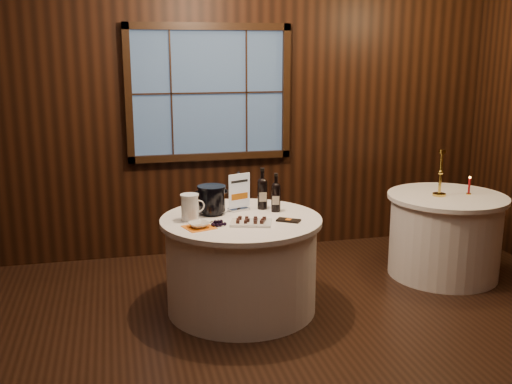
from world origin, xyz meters
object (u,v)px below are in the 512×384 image
object	(u,v)px
side_table	(445,235)
sign_stand	(239,198)
red_candle	(469,187)
chocolate_box	(288,220)
chocolate_plate	(251,222)
grape_bunch	(218,223)
main_table	(241,264)
brass_candlestick	(440,179)
ice_bucket	(212,199)
cracker_bowl	(199,225)
glass_pitcher	(190,207)
port_bottle_left	(262,191)
port_bottle_right	(276,195)

from	to	relation	value
side_table	sign_stand	size ratio (longest dim) A/B	3.35
side_table	red_candle	xyz separation A→B (m)	(0.20, -0.02, 0.45)
chocolate_box	chocolate_plate	bearing A→B (deg)	-145.46
chocolate_plate	grape_bunch	size ratio (longest dim) A/B	1.97
grape_bunch	main_table	bearing A→B (deg)	39.09
main_table	sign_stand	world-z (taller)	sign_stand
chocolate_box	red_candle	bearing A→B (deg)	47.69
grape_bunch	brass_candlestick	bearing A→B (deg)	12.48
red_candle	chocolate_box	bearing A→B (deg)	-166.19
ice_bucket	grape_bunch	size ratio (longest dim) A/B	1.30
ice_bucket	chocolate_box	bearing A→B (deg)	-32.42
grape_bunch	red_candle	xyz separation A→B (m)	(2.41, 0.45, 0.05)
chocolate_box	main_table	bearing A→B (deg)	-174.49
cracker_bowl	red_candle	bearing A→B (deg)	10.22
main_table	side_table	xyz separation A→B (m)	(2.00, 0.30, 0.00)
chocolate_box	grape_bunch	world-z (taller)	grape_bunch
ice_bucket	red_candle	xyz separation A→B (m)	(2.41, 0.11, -0.06)
grape_bunch	side_table	bearing A→B (deg)	12.09
glass_pitcher	side_table	bearing A→B (deg)	-0.13
chocolate_plate	side_table	bearing A→B (deg)	13.87
side_table	sign_stand	world-z (taller)	sign_stand
chocolate_plate	grape_bunch	distance (m)	0.25
port_bottle_left	brass_candlestick	distance (m)	1.68
port_bottle_right	chocolate_box	distance (m)	0.33
main_table	ice_bucket	size ratio (longest dim) A/B	5.46
sign_stand	brass_candlestick	xyz separation A→B (m)	(1.88, 0.07, 0.04)
ice_bucket	chocolate_plate	size ratio (longest dim) A/B	0.66
port_bottle_right	ice_bucket	xyz separation A→B (m)	(-0.52, 0.04, -0.01)
ice_bucket	red_candle	bearing A→B (deg)	2.71
glass_pitcher	main_table	bearing A→B (deg)	-10.82
port_bottle_left	chocolate_plate	size ratio (longest dim) A/B	0.97
chocolate_plate	main_table	bearing A→B (deg)	101.10
chocolate_plate	red_candle	xyz separation A→B (m)	(2.16, 0.46, 0.05)
main_table	sign_stand	size ratio (longest dim) A/B	3.97
main_table	grape_bunch	distance (m)	0.49
side_table	port_bottle_right	bearing A→B (deg)	-173.97
sign_stand	chocolate_plate	distance (m)	0.42
glass_pitcher	brass_candlestick	xyz separation A→B (m)	(2.31, 0.27, 0.05)
ice_bucket	glass_pitcher	xyz separation A→B (m)	(-0.19, -0.13, -0.02)
port_bottle_right	red_candle	distance (m)	1.89
ice_bucket	chocolate_plate	distance (m)	0.44
port_bottle_left	glass_pitcher	distance (m)	0.66
port_bottle_right	cracker_bowl	world-z (taller)	port_bottle_right
chocolate_plate	chocolate_box	size ratio (longest dim) A/B	1.98
sign_stand	side_table	bearing A→B (deg)	-17.47
port_bottle_left	cracker_bowl	world-z (taller)	port_bottle_left
grape_bunch	chocolate_box	bearing A→B (deg)	-0.77
ice_bucket	glass_pitcher	world-z (taller)	ice_bucket
cracker_bowl	glass_pitcher	bearing A→B (deg)	99.32
chocolate_plate	cracker_bowl	world-z (taller)	chocolate_plate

